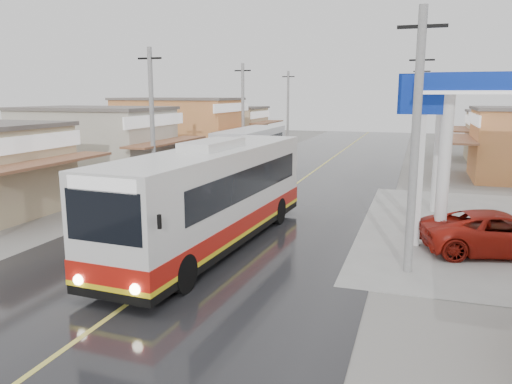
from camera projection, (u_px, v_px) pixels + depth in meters
ground at (203, 251)px, 17.81m from camera, size 120.00×120.00×0.00m
road at (299, 182)px, 31.80m from camera, size 12.00×90.00×0.02m
centre_line at (299, 181)px, 31.80m from camera, size 0.15×90.00×0.01m
shopfronts_left at (144, 166)px, 38.56m from camera, size 11.00×44.00×5.20m
utility_poles_left at (205, 174)px, 34.87m from camera, size 1.60×50.00×8.00m
utility_poles_right at (414, 188)px, 29.67m from camera, size 1.60×36.00×8.00m
coach_bus at (214, 196)px, 18.04m from camera, size 3.47×12.55×3.88m
second_bus at (251, 150)px, 35.05m from camera, size 2.58×9.34×3.10m
jeepney at (501, 233)px, 17.34m from camera, size 5.78×3.65×1.49m
cyclist at (205, 185)px, 27.39m from camera, size 0.63×1.74×1.87m
tricycle_near at (185, 168)px, 31.90m from camera, size 1.67×2.19×1.51m
tyre_stack at (125, 208)px, 23.60m from camera, size 0.78×0.78×0.40m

